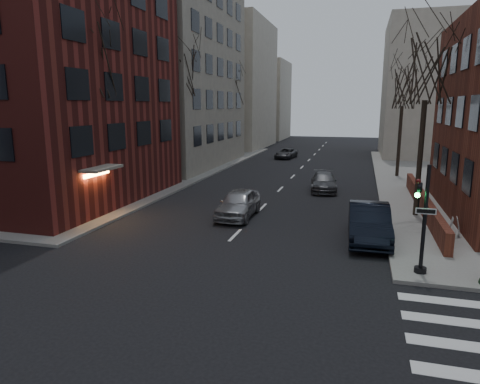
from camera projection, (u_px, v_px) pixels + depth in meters
The scene contains 20 objects.
sidewalk_far_left at pixel (22, 164), 45.43m from camera, with size 44.00×44.00×0.15m, color gray.
building_left_brick at pixel (22, 60), 27.32m from camera, with size 15.00×15.00×18.00m, color maroon.
building_left_tan at pixel (135, 26), 43.22m from camera, with size 18.00×18.00×28.00m, color gray.
low_wall_right at pixel (423, 203), 24.73m from camera, with size 0.35×16.00×1.00m, color maroon.
building_distant_la at pixel (220, 86), 63.48m from camera, with size 14.00×16.00×18.00m, color #BDB1A0.
building_distant_ra at pixel (445, 90), 50.97m from camera, with size 14.00×14.00×16.00m, color #BDB1A0.
building_distant_lb at pixel (259, 101), 79.38m from camera, with size 10.00×12.00×14.00m, color #BDB1A0.
traffic_signal at pixel (422, 226), 15.41m from camera, with size 0.76×0.44×4.00m.
tree_left_a at pixel (90, 63), 23.28m from camera, with size 4.18×4.18×10.26m.
tree_left_b at pixel (179, 71), 34.51m from camera, with size 4.40×4.40×10.80m.
tree_left_c at pixel (230, 88), 47.88m from camera, with size 3.96×3.96×9.72m.
tree_right_a at pixel (427, 70), 22.45m from camera, with size 3.96×3.96×9.72m.
tree_right_b at pixel (403, 88), 35.73m from camera, with size 3.74×3.74×9.18m.
streetlamp_near at pixel (167, 132), 31.51m from camera, with size 0.36×0.36×6.28m.
streetlamp_far at pixel (240, 122), 50.37m from camera, with size 0.36×0.36×6.28m.
parked_sedan at pixel (369, 223), 19.79m from camera, with size 1.81×5.18×1.71m, color black.
car_lane_silver at pixel (238, 203), 24.00m from camera, with size 1.84×4.57×1.56m, color #949599.
car_lane_gray at pixel (324, 182), 31.35m from camera, with size 1.84×4.52×1.31m, color #3B3C40.
car_lane_far at pixel (286, 153), 50.50m from camera, with size 1.94×4.22×1.17m, color #39393E.
sandwich_board at pixel (454, 226), 20.10m from camera, with size 0.39×0.55×0.89m, color silver.
Camera 1 is at (5.65, -7.09, 6.20)m, focal length 32.00 mm.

